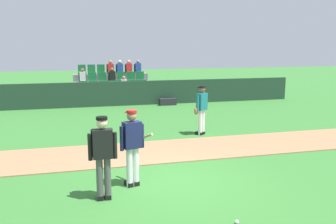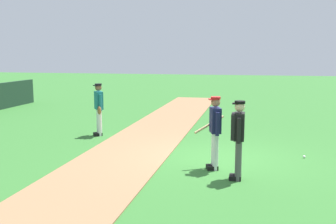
{
  "view_description": "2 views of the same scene",
  "coord_description": "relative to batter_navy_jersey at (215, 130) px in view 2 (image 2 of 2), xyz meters",
  "views": [
    {
      "loc": [
        -2.16,
        -7.78,
        3.16
      ],
      "look_at": [
        0.43,
        2.12,
        1.28
      ],
      "focal_mm": 38.87,
      "sensor_mm": 36.0,
      "label": 1
    },
    {
      "loc": [
        -10.36,
        -0.83,
        2.8
      ],
      "look_at": [
        0.2,
        1.41,
        1.19
      ],
      "focal_mm": 42.93,
      "sensor_mm": 36.0,
      "label": 2
    }
  ],
  "objects": [
    {
      "name": "runner_teal_jersey",
      "position": [
        3.15,
        4.19,
        -0.01
      ],
      "size": [
        0.62,
        0.46,
        1.76
      ],
      "color": "white",
      "rests_on": "ground"
    },
    {
      "name": "umpire_home_plate",
      "position": [
        -0.7,
        -0.57,
        0.03
      ],
      "size": [
        0.59,
        0.31,
        1.76
      ],
      "color": "#4C4C4C",
      "rests_on": "ground"
    },
    {
      "name": "ground_plane",
      "position": [
        0.95,
        -0.02,
        -0.97
      ],
      "size": [
        80.0,
        80.0,
        0.0
      ],
      "primitive_type": "plane",
      "color": "#33702D"
    },
    {
      "name": "infield_dirt_path",
      "position": [
        0.95,
        2.5,
        -0.95
      ],
      "size": [
        28.0,
        2.36,
        0.03
      ],
      "primitive_type": "cube",
      "color": "#9E704C",
      "rests_on": "ground"
    },
    {
      "name": "baseball",
      "position": [
        1.52,
        -2.25,
        -0.93
      ],
      "size": [
        0.07,
        0.07,
        0.07
      ],
      "primitive_type": "sphere",
      "color": "white",
      "rests_on": "ground"
    },
    {
      "name": "batter_navy_jersey",
      "position": [
        0.0,
        0.0,
        0.0
      ],
      "size": [
        0.74,
        0.69,
        1.76
      ],
      "color": "white",
      "rests_on": "ground"
    }
  ]
}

